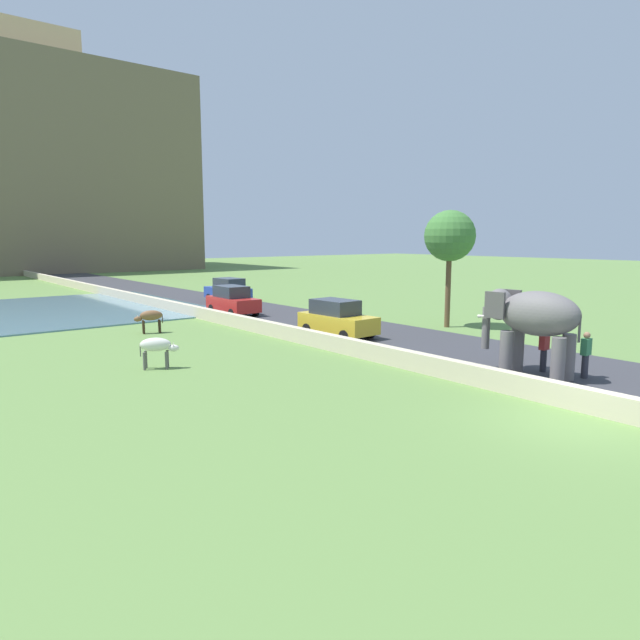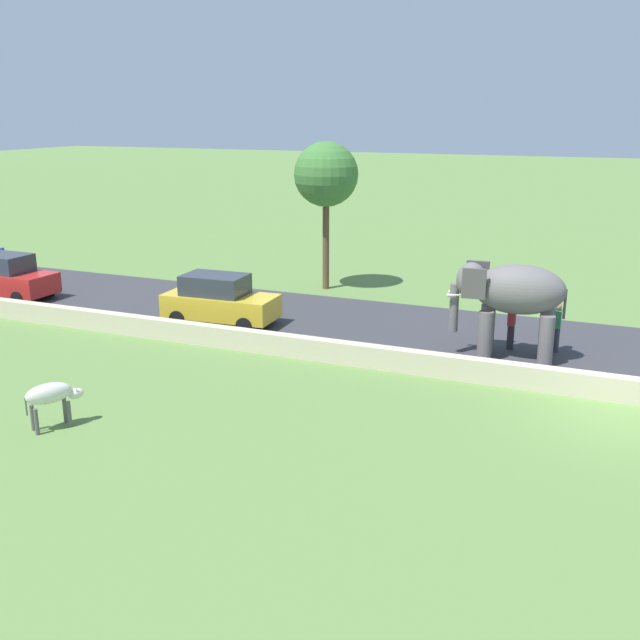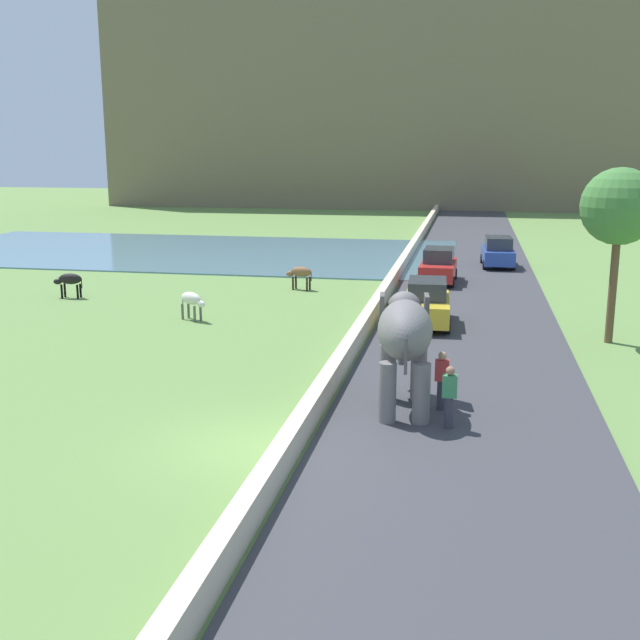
{
  "view_description": "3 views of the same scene",
  "coord_description": "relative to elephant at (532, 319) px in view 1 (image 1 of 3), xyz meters",
  "views": [
    {
      "loc": [
        -13.69,
        -6.6,
        4.73
      ],
      "look_at": [
        -1.57,
        8.41,
        1.86
      ],
      "focal_mm": 31.18,
      "sensor_mm": 36.0,
      "label": 1
    },
    {
      "loc": [
        -18.51,
        0.25,
        7.37
      ],
      "look_at": [
        1.64,
        8.69,
        1.14
      ],
      "focal_mm": 41.45,
      "sensor_mm": 36.0,
      "label": 2
    },
    {
      "loc": [
        4.96,
        -16.11,
        6.76
      ],
      "look_at": [
        0.46,
        6.83,
        1.53
      ],
      "focal_mm": 43.03,
      "sensor_mm": 36.0,
      "label": 3
    }
  ],
  "objects": [
    {
      "name": "road_surface",
      "position": [
        1.6,
        16.75,
        -2.01
      ],
      "size": [
        7.0,
        120.0,
        0.06
      ],
      "primitive_type": "cube",
      "color": "#38383D",
      "rests_on": "ground"
    },
    {
      "name": "tree_near",
      "position": [
        6.56,
        8.66,
        2.74
      ],
      "size": [
        2.66,
        2.66,
        6.16
      ],
      "color": "brown",
      "rests_on": "ground"
    },
    {
      "name": "cow_brown",
      "position": [
        -6.5,
        16.74,
        -1.2
      ],
      "size": [
        1.42,
        0.71,
        1.15
      ],
      "color": "brown",
      "rests_on": "ground"
    },
    {
      "name": "ground_plane",
      "position": [
        -3.4,
        -3.25,
        -2.04
      ],
      "size": [
        220.0,
        220.0,
        0.0
      ],
      "primitive_type": "plane",
      "color": "#608442"
    },
    {
      "name": "car_red",
      "position": [
        0.03,
        19.92,
        -1.14
      ],
      "size": [
        1.88,
        4.04,
        1.8
      ],
      "color": "red",
      "rests_on": "ground"
    },
    {
      "name": "barrier_wall",
      "position": [
        -2.2,
        14.75,
        -1.7
      ],
      "size": [
        0.4,
        110.0,
        0.67
      ],
      "primitive_type": "cube",
      "color": "beige",
      "rests_on": "ground"
    },
    {
      "name": "car_yellow",
      "position": [
        0.02,
        10.06,
        -1.14
      ],
      "size": [
        1.94,
        4.07,
        1.8
      ],
      "color": "gold",
      "rests_on": "ground"
    },
    {
      "name": "person_beside_elephant",
      "position": [
        0.99,
        0.06,
        -1.16
      ],
      "size": [
        0.36,
        0.22,
        1.63
      ],
      "color": "#33333D",
      "rests_on": "ground"
    },
    {
      "name": "cow_white",
      "position": [
        -9.29,
        9.23,
        -1.2
      ],
      "size": [
        1.36,
        1.0,
        1.15
      ],
      "color": "silver",
      "rests_on": "ground"
    },
    {
      "name": "person_trailing",
      "position": [
        1.23,
        -1.29,
        -1.16
      ],
      "size": [
        0.36,
        0.22,
        1.63
      ],
      "color": "#33333D",
      "rests_on": "ground"
    },
    {
      "name": "elephant",
      "position": [
        0.0,
        0.0,
        0.0
      ],
      "size": [
        1.68,
        3.54,
        2.99
      ],
      "color": "slate",
      "rests_on": "ground"
    },
    {
      "name": "car_blue",
      "position": [
        3.18,
        26.02,
        -1.14
      ],
      "size": [
        1.93,
        4.07,
        1.8
      ],
      "color": "#2D4CA8",
      "rests_on": "ground"
    }
  ]
}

